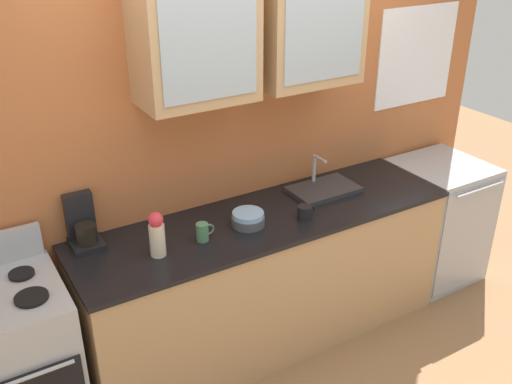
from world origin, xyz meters
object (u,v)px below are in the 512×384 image
object	(u,v)px
stove_range	(15,367)
sink_faucet	(323,188)
cup_near_sink	(305,212)
cup_near_bowls	(203,232)
dishwasher	(436,220)
coffee_maker	(83,226)
bowl_stack	(248,219)
vase	(157,234)

from	to	relation	value
stove_range	sink_faucet	world-z (taller)	sink_faucet
cup_near_sink	cup_near_bowls	bearing A→B (deg)	172.46
dishwasher	coffee_maker	distance (m)	2.60
stove_range	sink_faucet	xyz separation A→B (m)	(2.02, 0.10, 0.47)
stove_range	dishwasher	world-z (taller)	stove_range
bowl_stack	cup_near_bowls	world-z (taller)	cup_near_bowls
vase	coffee_maker	size ratio (longest dim) A/B	0.88
vase	coffee_maker	world-z (taller)	coffee_maker
cup_near_bowls	dishwasher	world-z (taller)	cup_near_bowls
cup_near_sink	coffee_maker	xyz separation A→B (m)	(-1.21, 0.39, 0.07)
vase	cup_near_bowls	size ratio (longest dim) A/B	2.35
cup_near_bowls	sink_faucet	bearing A→B (deg)	8.97
sink_faucet	vase	xyz separation A→B (m)	(-1.22, -0.16, 0.11)
vase	cup_near_sink	bearing A→B (deg)	-4.43
stove_range	coffee_maker	bearing A→B (deg)	27.27
stove_range	sink_faucet	size ratio (longest dim) A/B	2.48
dishwasher	vase	bearing A→B (deg)	-178.56
cup_near_sink	vase	bearing A→B (deg)	175.57
cup_near_sink	bowl_stack	bearing A→B (deg)	162.60
vase	stove_range	bearing A→B (deg)	175.70
bowl_stack	cup_near_sink	bearing A→B (deg)	-17.40
cup_near_bowls	dishwasher	xyz separation A→B (m)	(1.95, 0.04, -0.51)
cup_near_sink	dishwasher	xyz separation A→B (m)	(1.32, 0.13, -0.50)
vase	cup_near_bowls	distance (m)	0.28
cup_near_bowls	coffee_maker	size ratio (longest dim) A/B	0.37
stove_range	dishwasher	distance (m)	3.03
cup_near_bowls	dishwasher	size ratio (longest dim) A/B	0.12
cup_near_sink	sink_faucet	bearing A→B (deg)	36.80
bowl_stack	cup_near_sink	world-z (taller)	bowl_stack
sink_faucet	coffee_maker	bearing A→B (deg)	174.13
sink_faucet	cup_near_sink	world-z (taller)	sink_faucet
stove_range	sink_faucet	distance (m)	2.08
stove_range	sink_faucet	bearing A→B (deg)	2.90
stove_range	cup_near_bowls	distance (m)	1.19
cup_near_bowls	dishwasher	distance (m)	2.02
stove_range	bowl_stack	distance (m)	1.46
stove_range	bowl_stack	size ratio (longest dim) A/B	5.58
bowl_stack	cup_near_sink	size ratio (longest dim) A/B	1.64
bowl_stack	coffee_maker	bearing A→B (deg)	161.97
cup_near_bowls	coffee_maker	distance (m)	0.65
cup_near_bowls	cup_near_sink	bearing A→B (deg)	-7.54
vase	cup_near_sink	distance (m)	0.91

